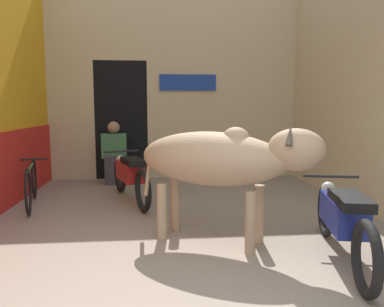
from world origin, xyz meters
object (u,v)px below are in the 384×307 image
Objects in this scene: motorcycle_far at (130,174)px; shopkeeper_seated at (114,151)px; plastic_stool at (129,169)px; cow at (222,159)px; motorcycle_near at (343,218)px; bicycle at (31,184)px.

shopkeeper_seated reaches higher than motorcycle_far.
shopkeeper_seated is at bearing -141.65° from plastic_stool.
plastic_stool is (-1.24, 3.49, -0.67)m from cow.
motorcycle_near is 4.28m from bicycle.
cow is 1.00× the size of motorcycle_near.
motorcycle_far is 1.60m from plastic_stool.
shopkeeper_seated is (-1.50, 3.29, -0.28)m from cow.
cow is at bearing -60.07° from motorcycle_far.
motorcycle_near is at bearing -56.39° from shopkeeper_seated.
plastic_stool is (0.26, 0.21, -0.39)m from shopkeeper_seated.
plastic_stool is at bearing 53.41° from bicycle.
motorcycle_near is at bearing -60.45° from plastic_stool.
motorcycle_far is at bearing -85.06° from plastic_stool.
plastic_stool is at bearing 119.55° from motorcycle_near.
cow is at bearing 151.89° from motorcycle_near.
cow is 4.47× the size of plastic_stool.
plastic_stool is (-2.30, 4.07, -0.18)m from motorcycle_near.
bicycle is 1.40× the size of shopkeeper_seated.
motorcycle_near is 4.68m from plastic_stool.
cow is 1.19× the size of bicycle.
shopkeeper_seated reaches higher than plastic_stool.
cow is 1.66× the size of shopkeeper_seated.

